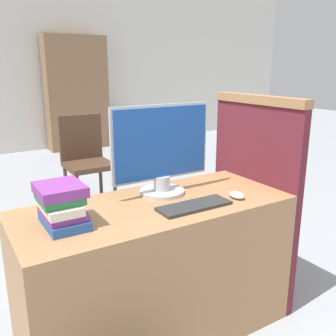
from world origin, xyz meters
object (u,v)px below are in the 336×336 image
monitor (162,151)px  mouse (237,195)px  book_stack (61,205)px  far_chair (86,156)px  keyboard (194,206)px

monitor → mouse: size_ratio=6.00×
monitor → book_stack: size_ratio=2.25×
far_chair → mouse: bearing=-76.6°
keyboard → far_chair: bearing=84.4°
book_stack → monitor: bearing=13.5°
keyboard → book_stack: 0.62m
book_stack → keyboard: bearing=-11.7°
keyboard → mouse: 0.26m
monitor → book_stack: 0.61m
monitor → far_chair: monitor is taller
monitor → keyboard: 0.35m
monitor → mouse: bearing=-43.1°
keyboard → book_stack: (-0.61, 0.12, 0.08)m
far_chair → monitor: bearing=-85.0°
monitor → book_stack: monitor is taller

